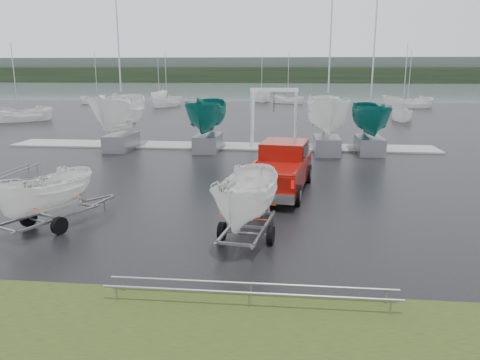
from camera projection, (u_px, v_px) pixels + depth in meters
ground_plane at (178, 194)px, 20.73m from camera, size 120.00×120.00×0.00m
lake at (270, 91)px, 117.49m from camera, size 300.00×300.00×0.00m
grass_verge at (60, 326)px, 10.09m from camera, size 40.00×40.00×0.00m
dock at (220, 146)px, 33.30m from camera, size 30.00×3.00×0.12m
treeline at (278, 75)px, 184.53m from camera, size 300.00×8.00×6.00m
far_hill at (278, 70)px, 191.80m from camera, size 300.00×6.00×10.00m
pickup_truck at (281, 166)px, 21.24m from camera, size 3.07×6.63×2.12m
trailer_hitched at (248, 155)px, 14.52m from camera, size 1.99×3.73×5.15m
trailer_parked at (42, 160)px, 15.68m from camera, size 2.54×3.77×4.46m
boat_hoist at (274, 109)px, 32.31m from camera, size 3.30×2.18×4.12m
keelboat_0 at (118, 86)px, 31.03m from camera, size 2.71×3.20×10.89m
keelboat_1 at (207, 93)px, 30.73m from camera, size 2.43×3.20×7.56m
keelboat_2 at (329, 87)px, 29.64m from camera, size 2.70×3.20×10.88m
keelboat_3 at (372, 99)px, 29.84m from camera, size 2.23×3.20×10.40m
mast_rack_0 at (0, 176)px, 22.53m from camera, size 0.56×6.50×0.06m
mast_rack_2 at (250, 288)px, 11.06m from camera, size 7.00×0.56×0.06m
moored_boat_0 at (19, 122)px, 49.17m from camera, size 3.68×3.66×11.48m
moored_boat_1 at (167, 107)px, 68.53m from camera, size 3.31×3.34×11.31m
moored_boat_2 at (402, 120)px, 50.46m from camera, size 2.47×2.52×10.86m
moored_boat_3 at (407, 108)px, 66.54m from camera, size 2.88×2.81×11.62m
moored_boat_4 at (159, 98)px, 89.27m from camera, size 2.43×2.48×10.90m
moored_boat_5 at (262, 101)px, 79.65m from camera, size 3.35×3.42×11.83m
moored_boat_6 at (98, 104)px, 73.93m from camera, size 2.27×2.22×10.86m
moored_boat_7 at (288, 103)px, 75.04m from camera, size 2.84×2.82×10.79m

